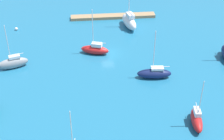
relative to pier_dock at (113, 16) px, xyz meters
name	(u,v)px	position (x,y,z in m)	size (l,w,h in m)	color
water	(108,53)	(2.87, 17.49, -0.36)	(160.00, 160.00, 0.00)	#1E668C
pier_dock	(113,16)	(0.00, 0.00, 0.00)	(20.77, 2.37, 0.71)	#997A56
sailboat_red_outer_mooring	(197,119)	(-8.32, 40.01, 0.68)	(2.17, 5.31, 8.12)	red
sailboat_white_west_end	(129,21)	(-3.15, 5.86, 1.20)	(3.62, 7.41, 11.79)	white
sailboat_gray_off_beacon	(13,63)	(21.08, 21.07, 0.77)	(5.90, 3.23, 8.86)	gray
sailboat_red_east_end	(95,49)	(5.45, 17.27, 0.65)	(5.98, 3.49, 9.53)	red
sailboat_navy_lone_south	(154,73)	(-4.68, 27.02, 0.61)	(6.30, 2.48, 9.35)	#141E4C
mooring_buoy_white	(16,29)	(22.81, 4.70, -0.01)	(0.70, 0.70, 0.70)	white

